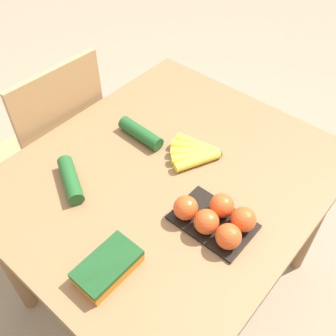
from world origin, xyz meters
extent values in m
plane|color=gray|center=(0.00, 0.00, 0.00)|extent=(12.00, 12.00, 0.00)
cube|color=olive|center=(0.00, 0.00, 0.74)|extent=(1.08, 0.93, 0.03)
cylinder|color=olive|center=(0.48, -0.41, 0.36)|extent=(0.06, 0.06, 0.73)
cylinder|color=olive|center=(-0.48, 0.41, 0.36)|extent=(0.06, 0.06, 0.73)
cylinder|color=olive|center=(0.48, 0.41, 0.36)|extent=(0.06, 0.06, 0.73)
cube|color=tan|center=(-0.03, 0.70, 0.44)|extent=(0.43, 0.41, 0.03)
cube|color=tan|center=(-0.03, 0.51, 0.71)|extent=(0.39, 0.03, 0.50)
cylinder|color=tan|center=(0.16, 0.86, 0.22)|extent=(0.04, 0.04, 0.43)
cylinder|color=tan|center=(-0.20, 0.88, 0.22)|extent=(0.04, 0.04, 0.43)
cylinder|color=tan|center=(0.15, 0.52, 0.22)|extent=(0.04, 0.04, 0.43)
cylinder|color=tan|center=(-0.21, 0.54, 0.22)|extent=(0.04, 0.04, 0.43)
sphere|color=brown|center=(0.17, -0.08, 0.77)|extent=(0.03, 0.03, 0.03)
cylinder|color=yellow|center=(0.16, 0.00, 0.77)|extent=(0.06, 0.17, 0.03)
cylinder|color=yellow|center=(0.14, 0.00, 0.77)|extent=(0.10, 0.16, 0.03)
cylinder|color=yellow|center=(0.12, -0.01, 0.77)|extent=(0.13, 0.15, 0.03)
cylinder|color=yellow|center=(0.11, -0.03, 0.77)|extent=(0.15, 0.13, 0.03)
cylinder|color=yellow|center=(0.10, -0.04, 0.77)|extent=(0.16, 0.10, 0.03)
cube|color=black|center=(-0.06, -0.23, 0.76)|extent=(0.16, 0.24, 0.01)
sphere|color=#DB4C1E|center=(-0.10, -0.30, 0.80)|extent=(0.07, 0.07, 0.07)
sphere|color=#DB4C1E|center=(-0.02, -0.30, 0.80)|extent=(0.07, 0.07, 0.07)
sphere|color=#DB4C1E|center=(-0.10, -0.23, 0.80)|extent=(0.07, 0.07, 0.07)
sphere|color=#DB4C1E|center=(-0.02, -0.23, 0.80)|extent=(0.07, 0.07, 0.07)
sphere|color=#DB4C1E|center=(-0.10, -0.15, 0.80)|extent=(0.07, 0.07, 0.07)
cube|color=orange|center=(-0.37, -0.11, 0.78)|extent=(0.18, 0.10, 0.05)
cube|color=#19471E|center=(-0.37, -0.11, 0.80)|extent=(0.18, 0.10, 0.02)
cylinder|color=#1E5123|center=(-0.24, 0.21, 0.78)|extent=(0.13, 0.18, 0.05)
cylinder|color=#1E5123|center=(0.07, 0.19, 0.78)|extent=(0.06, 0.18, 0.05)
camera|label=1|loc=(-0.66, -0.57, 1.72)|focal=42.00mm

